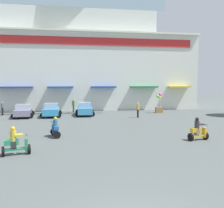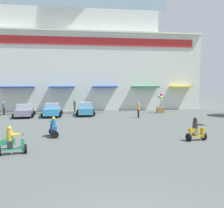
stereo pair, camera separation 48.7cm
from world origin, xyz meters
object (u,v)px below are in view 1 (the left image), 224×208
object	(u,v)px
balloon_vendor_cart	(159,105)
pedestrian_0	(73,105)
scooter_rider_2	(55,128)
pedestrian_2	(138,109)
parked_car_2	(85,109)
parked_car_1	(51,110)
parked_car_0	(23,111)
scooter_rider_1	(15,143)
pedestrian_1	(2,108)
scooter_rider_4	(198,131)

from	to	relation	value
balloon_vendor_cart	pedestrian_0	bearing A→B (deg)	166.98
scooter_rider_2	pedestrian_2	bearing A→B (deg)	46.62
parked_car_2	scooter_rider_2	size ratio (longest dim) A/B	2.72
parked_car_1	pedestrian_0	bearing A→B (deg)	57.40
parked_car_0	scooter_rider_1	world-z (taller)	scooter_rider_1
parked_car_2	scooter_rider_1	distance (m)	17.24
pedestrian_1	balloon_vendor_cart	world-z (taller)	balloon_vendor_cart
scooter_rider_4	scooter_rider_2	bearing A→B (deg)	164.26
scooter_rider_4	pedestrian_2	xyz separation A→B (m)	(-0.99, 11.78, 0.34)
pedestrian_2	parked_car_2	bearing A→B (deg)	152.10
parked_car_0	scooter_rider_2	distance (m)	12.29
pedestrian_0	scooter_rider_1	bearing A→B (deg)	-99.74
parked_car_2	pedestrian_2	world-z (taller)	pedestrian_2
parked_car_2	pedestrian_0	distance (m)	3.86
pedestrian_0	balloon_vendor_cart	bearing A→B (deg)	-13.02
parked_car_2	scooter_rider_2	world-z (taller)	parked_car_2
parked_car_1	scooter_rider_1	distance (m)	16.15
scooter_rider_1	pedestrian_2	distance (m)	17.12
pedestrian_1	scooter_rider_4	bearing A→B (deg)	-44.97
pedestrian_1	scooter_rider_1	bearing A→B (deg)	-74.71
scooter_rider_2	scooter_rider_4	size ratio (longest dim) A/B	0.97
parked_car_2	pedestrian_2	size ratio (longest dim) A/B	2.45
scooter_rider_1	pedestrian_0	world-z (taller)	pedestrian_0
balloon_vendor_cart	parked_car_0	bearing A→B (deg)	-174.37
scooter_rider_2	pedestrian_0	world-z (taller)	pedestrian_0
pedestrian_2	balloon_vendor_cart	bearing A→B (deg)	46.42
parked_car_2	pedestrian_0	world-z (taller)	pedestrian_0
parked_car_0	pedestrian_0	distance (m)	7.07
parked_car_2	pedestrian_2	bearing A→B (deg)	-27.90
scooter_rider_2	balloon_vendor_cart	size ratio (longest dim) A/B	0.59
scooter_rider_2	pedestrian_1	world-z (taller)	pedestrian_1
parked_car_1	parked_car_2	distance (m)	3.90
scooter_rider_4	parked_car_1	bearing A→B (deg)	126.41
scooter_rider_1	parked_car_2	bearing A→B (deg)	74.07
parked_car_1	balloon_vendor_cart	distance (m)	13.64
pedestrian_2	parked_car_0	bearing A→B (deg)	168.84
scooter_rider_2	balloon_vendor_cart	world-z (taller)	balloon_vendor_cart
parked_car_2	scooter_rider_4	distance (m)	16.26
pedestrian_2	balloon_vendor_cart	size ratio (longest dim) A/B	0.65
parked_car_2	pedestrian_1	xyz separation A→B (m)	(-9.70, 1.59, 0.16)
pedestrian_2	scooter_rider_2	bearing A→B (deg)	-133.38
scooter_rider_1	scooter_rider_2	distance (m)	4.84
parked_car_0	parked_car_2	bearing A→B (deg)	4.33
scooter_rider_4	pedestrian_2	distance (m)	11.82
pedestrian_0	balloon_vendor_cart	size ratio (longest dim) A/B	0.66
pedestrian_1	pedestrian_2	bearing A→B (deg)	-16.68
parked_car_2	scooter_rider_1	xyz separation A→B (m)	(-4.73, -16.58, -0.14)
scooter_rider_1	parked_car_1	bearing A→B (deg)	86.96
parked_car_2	balloon_vendor_cart	world-z (taller)	balloon_vendor_cart
parked_car_1	balloon_vendor_cart	xyz separation A→B (m)	(13.54, 1.56, 0.20)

